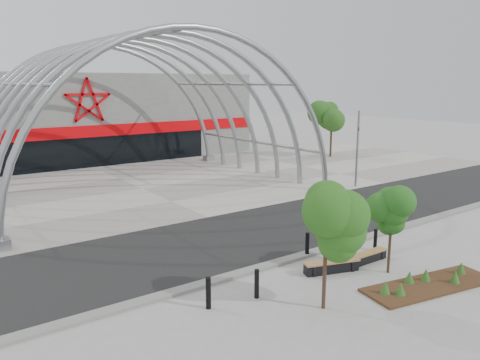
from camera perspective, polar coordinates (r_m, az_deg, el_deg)
The scene contains 18 objects.
ground at distance 20.13m, azimuth 6.74°, elevation -9.18°, with size 140.00×140.00×0.00m, color #959591.
road at distance 22.67m, azimuth 0.74°, elevation -6.63°, with size 140.00×7.00×0.02m, color black.
forecourt at distance 32.75m, azimuth -11.81°, elevation -1.08°, with size 60.00×17.00×0.04m, color gray.
kerb at distance 19.93m, azimuth 7.23°, elevation -9.21°, with size 60.00×0.50×0.12m, color slate.
arena_building at distance 49.05m, azimuth -20.66°, elevation 7.32°, with size 34.00×15.24×8.00m.
vault_canopy at distance 32.75m, azimuth -11.81°, elevation -1.08°, with size 20.80×15.80×20.36m.
planting_bed at distance 18.42m, azimuth 21.94°, elevation -11.58°, with size 5.38×2.51×0.55m.
signal_pole at distance 33.27m, azimuth 14.11°, elevation 3.84°, with size 0.32×0.75×5.32m.
street_tree_0 at distance 14.91m, azimuth 10.50°, elevation -5.32°, with size 1.73×1.73×3.95m.
street_tree_1 at distance 18.50m, azimuth 18.01°, elevation -4.13°, with size 1.34×1.34×3.18m.
bench_0 at distance 18.64m, azimuth 11.08°, elevation -10.31°, with size 2.29×1.16×0.47m.
bench_1 at distance 20.00m, azimuth 15.32°, elevation -9.05°, with size 1.96×0.44×0.41m.
bollard_0 at distance 15.51m, azimuth -3.88°, elevation -13.59°, with size 0.17×0.17×1.07m, color black.
bollard_1 at distance 16.19m, azimuth 2.05°, elevation -12.53°, with size 0.16×0.16×1.01m, color black.
bollard_2 at distance 19.98m, azimuth 8.20°, elevation -7.80°, with size 0.17×0.17×1.03m, color black.
bollard_3 at distance 21.44m, azimuth 13.73°, elevation -6.73°, with size 0.16×0.16×0.98m, color black.
bollard_4 at distance 21.29m, azimuth 16.17°, elevation -7.01°, with size 0.15×0.15×0.97m, color black.
bg_tree_1 at distance 46.48m, azimuth 11.15°, elevation 7.96°, with size 2.70×2.70×5.91m.
Camera 1 is at (-12.77, -13.80, 7.17)m, focal length 35.00 mm.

